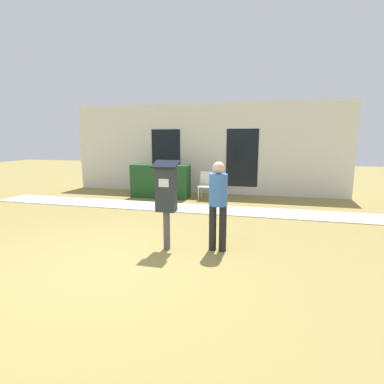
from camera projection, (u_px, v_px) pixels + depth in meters
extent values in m
plane|color=olive|center=(114.00, 265.00, 4.72)|extent=(40.00, 40.00, 0.00)
cube|color=#B7B2A8|center=(184.00, 208.00, 8.57)|extent=(12.00, 1.10, 0.02)
cube|color=silver|center=(204.00, 149.00, 10.83)|extent=(10.00, 0.24, 3.20)
cube|color=black|center=(166.00, 157.00, 11.10)|extent=(1.10, 0.02, 2.00)
cube|color=black|center=(242.00, 158.00, 10.42)|extent=(1.10, 0.02, 2.00)
cylinder|color=#4C4C4C|center=(167.00, 230.00, 5.34)|extent=(0.12, 0.12, 0.70)
cube|color=#23282D|center=(166.00, 189.00, 5.21)|extent=(0.34, 0.22, 0.80)
cube|color=silver|center=(164.00, 183.00, 5.07)|extent=(0.18, 0.01, 0.14)
cube|color=black|center=(166.00, 164.00, 5.13)|extent=(0.44, 0.31, 0.12)
cylinder|color=black|center=(213.00, 228.00, 5.29)|extent=(0.13, 0.13, 0.82)
cylinder|color=black|center=(223.00, 228.00, 5.24)|extent=(0.13, 0.13, 0.82)
cylinder|color=#386BB7|center=(218.00, 190.00, 5.15)|extent=(0.32, 0.32, 0.55)
sphere|color=#D8AD8C|center=(219.00, 168.00, 5.08)|extent=(0.21, 0.21, 0.21)
cylinder|color=silver|center=(173.00, 192.00, 9.91)|extent=(0.03, 0.03, 0.42)
cylinder|color=silver|center=(184.00, 193.00, 9.82)|extent=(0.03, 0.03, 0.42)
cylinder|color=silver|center=(176.00, 190.00, 10.27)|extent=(0.03, 0.03, 0.42)
cylinder|color=silver|center=(187.00, 191.00, 10.18)|extent=(0.03, 0.03, 0.42)
cube|color=silver|center=(180.00, 185.00, 10.00)|extent=(0.44, 0.44, 0.04)
cube|color=silver|center=(182.00, 177.00, 10.16)|extent=(0.44, 0.04, 0.44)
cylinder|color=silver|center=(198.00, 194.00, 9.58)|extent=(0.03, 0.03, 0.42)
cylinder|color=silver|center=(210.00, 195.00, 9.49)|extent=(0.03, 0.03, 0.42)
cylinder|color=silver|center=(201.00, 192.00, 9.94)|extent=(0.03, 0.03, 0.42)
cylinder|color=silver|center=(212.00, 193.00, 9.85)|extent=(0.03, 0.03, 0.42)
cube|color=silver|center=(206.00, 186.00, 9.68)|extent=(0.44, 0.44, 0.04)
cube|color=silver|center=(207.00, 178.00, 9.83)|extent=(0.44, 0.04, 0.44)
cube|color=#1E471E|center=(160.00, 181.00, 10.10)|extent=(1.96, 0.60, 1.10)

